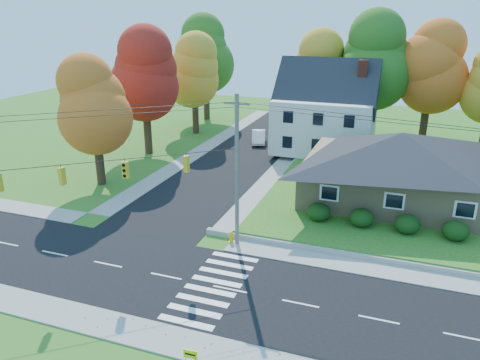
{
  "coord_description": "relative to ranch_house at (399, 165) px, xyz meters",
  "views": [
    {
      "loc": [
        8.17,
        -20.87,
        14.54
      ],
      "look_at": [
        -2.31,
        8.0,
        3.5
      ],
      "focal_mm": 35.0,
      "sensor_mm": 36.0,
      "label": 1
    }
  ],
  "objects": [
    {
      "name": "lawn",
      "position": [
        5.0,
        5.0,
        -3.02
      ],
      "size": [
        30.0,
        30.0,
        0.5
      ],
      "primitive_type": "cube",
      "color": "#3D7923",
      "rests_on": "ground"
    },
    {
      "name": "yard_sign",
      "position": [
        -7.47,
        -22.12,
        -2.68
      ],
      "size": [
        0.66,
        0.05,
        0.82
      ],
      "color": "black",
      "rests_on": "ground"
    },
    {
      "name": "traffic_infrastructure",
      "position": [
        -8.15,
        -14.65,
        1.88
      ],
      "size": [
        38.1,
        10.66,
        10.0
      ],
      "color": "#666059",
      "rests_on": "ground"
    },
    {
      "name": "tree_lot_2",
      "position": [
        2.0,
        18.0,
        5.7
      ],
      "size": [
        7.28,
        7.28,
        13.56
      ],
      "color": "#3F2A19",
      "rests_on": "lawn"
    },
    {
      "name": "tree_west_1",
      "position": [
        -26.0,
        6.0,
        5.2
      ],
      "size": [
        7.28,
        7.28,
        13.56
      ],
      "color": "#3F2A19",
      "rests_on": "ground"
    },
    {
      "name": "tree_lot_0",
      "position": [
        -10.0,
        18.0,
        5.04
      ],
      "size": [
        6.72,
        6.72,
        12.51
      ],
      "color": "#3F2A19",
      "rests_on": "lawn"
    },
    {
      "name": "ground",
      "position": [
        -8.0,
        -16.0,
        -3.27
      ],
      "size": [
        120.0,
        120.0,
        0.0
      ],
      "primitive_type": "plane",
      "color": "#3D7923"
    },
    {
      "name": "white_car",
      "position": [
        -15.98,
        14.03,
        -2.52
      ],
      "size": [
        2.77,
        4.64,
        1.44
      ],
      "primitive_type": "imported",
      "rotation": [
        0.0,
        0.0,
        0.3
      ],
      "color": "white",
      "rests_on": "road_cross"
    },
    {
      "name": "ranch_house",
      "position": [
        0.0,
        0.0,
        0.0
      ],
      "size": [
        14.6,
        10.6,
        5.4
      ],
      "color": "tan",
      "rests_on": "lawn"
    },
    {
      "name": "hedge_row",
      "position": [
        -0.5,
        -6.2,
        -2.13
      ],
      "size": [
        10.7,
        1.7,
        1.27
      ],
      "color": "#163A10",
      "rests_on": "lawn"
    },
    {
      "name": "tree_lot_1",
      "position": [
        -4.0,
        17.0,
        6.35
      ],
      "size": [
        7.84,
        7.84,
        14.6
      ],
      "color": "#3F2A19",
      "rests_on": "lawn"
    },
    {
      "name": "sidewalk_north",
      "position": [
        -8.0,
        -11.0,
        -3.23
      ],
      "size": [
        90.0,
        2.0,
        0.08
      ],
      "primitive_type": "cube",
      "color": "#9C9A90",
      "rests_on": "ground"
    },
    {
      "name": "tree_west_2",
      "position": [
        -25.0,
        16.0,
        4.54
      ],
      "size": [
        6.72,
        6.72,
        12.51
      ],
      "color": "#3F2A19",
      "rests_on": "ground"
    },
    {
      "name": "fire_hydrant",
      "position": [
        -9.93,
        -10.75,
        -2.87
      ],
      "size": [
        0.48,
        0.37,
        0.83
      ],
      "color": "yellow",
      "rests_on": "ground"
    },
    {
      "name": "tree_west_0",
      "position": [
        -25.0,
        -4.0,
        3.89
      ],
      "size": [
        6.16,
        6.16,
        11.47
      ],
      "color": "#3F2A19",
      "rests_on": "ground"
    },
    {
      "name": "colonial_house",
      "position": [
        -7.96,
        12.0,
        1.32
      ],
      "size": [
        10.4,
        8.4,
        9.6
      ],
      "color": "silver",
      "rests_on": "lawn"
    },
    {
      "name": "road_main",
      "position": [
        -8.0,
        -16.0,
        -3.26
      ],
      "size": [
        90.0,
        8.0,
        0.02
      ],
      "primitive_type": "cube",
      "color": "black",
      "rests_on": "ground"
    },
    {
      "name": "road_cross",
      "position": [
        -16.0,
        10.0,
        -3.25
      ],
      "size": [
        8.0,
        44.0,
        0.02
      ],
      "primitive_type": "cube",
      "color": "black",
      "rests_on": "ground"
    },
    {
      "name": "sidewalk_south",
      "position": [
        -8.0,
        -21.0,
        -3.23
      ],
      "size": [
        90.0,
        2.0,
        0.08
      ],
      "primitive_type": "cube",
      "color": "#9C9A90",
      "rests_on": "ground"
    },
    {
      "name": "tree_west_3",
      "position": [
        -27.0,
        24.0,
        5.85
      ],
      "size": [
        7.84,
        7.84,
        14.6
      ],
      "color": "#3F2A19",
      "rests_on": "ground"
    }
  ]
}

